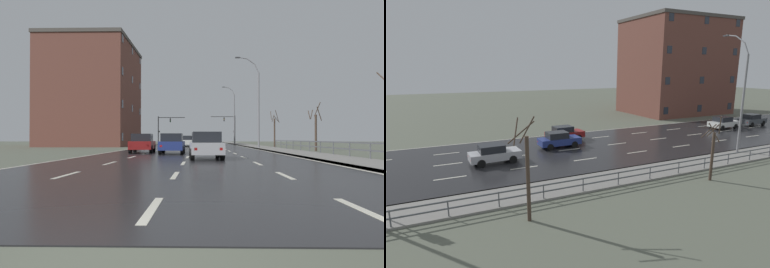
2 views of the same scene
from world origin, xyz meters
TOP-DOWN VIEW (x-y plane):
  - ground_plane at (0.00, 48.00)m, footprint 160.00×160.00m
  - guardrail at (9.85, 22.87)m, footprint 0.07×31.32m
  - street_lamp_midground at (7.41, 37.31)m, footprint 2.82×0.24m
  - car_near_left at (-1.24, 51.60)m, footprint 2.00×4.19m
  - car_mid_centre at (-1.24, 46.03)m, footprint 1.96×4.16m
  - car_far_right at (-3.91, 24.72)m, footprint 1.97×4.17m
  - car_distant at (1.12, 16.34)m, footprint 2.01×4.19m
  - car_near_right at (-1.35, 23.06)m, footprint 1.85×4.11m
  - brick_building at (-15.97, 50.83)m, footprint 12.48×16.59m
  - bare_tree_near at (11.82, 16.19)m, footprint 1.08×1.46m
  - bare_tree_mid at (11.60, 29.34)m, footprint 1.25×1.28m

SIDE VIEW (x-z plane):
  - ground_plane at x=0.00m, z-range -0.12..0.00m
  - guardrail at x=9.85m, z-range 0.21..1.21m
  - car_near_left at x=-1.24m, z-range 0.02..1.59m
  - car_mid_centre at x=-1.24m, z-range 0.02..1.59m
  - car_far_right at x=-3.91m, z-range 0.02..1.59m
  - car_distant at x=1.12m, z-range 0.02..1.59m
  - car_near_right at x=-1.35m, z-range 0.02..1.59m
  - bare_tree_mid at x=11.60m, z-range -0.29..4.32m
  - bare_tree_near at x=11.82m, z-range -0.18..5.20m
  - street_lamp_midground at x=7.41m, z-range -0.15..10.61m
  - brick_building at x=-15.97m, z-range 0.01..15.99m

